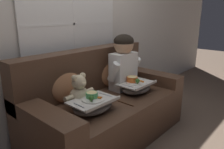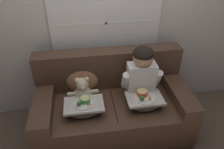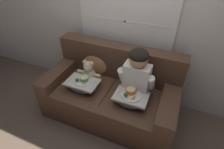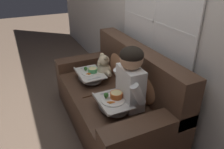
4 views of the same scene
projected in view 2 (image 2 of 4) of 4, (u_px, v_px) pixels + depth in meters
name	position (u px, v px, depth m)	size (l,w,h in m)	color
ground_plane	(113.00, 129.00, 2.89)	(14.00, 14.00, 0.00)	brown
wall_back_with_window	(106.00, 18.00, 2.64)	(8.00, 0.08, 2.60)	beige
couch	(112.00, 106.00, 2.75)	(1.83, 0.93, 0.98)	#4C3323
throw_pillow_behind_child	(136.00, 73.00, 2.78)	(0.41, 0.20, 0.43)	#B2754C
throw_pillow_behind_teddy	(82.00, 78.00, 2.69)	(0.42, 0.20, 0.43)	#B2754C
child_figure	(142.00, 70.00, 2.51)	(0.47, 0.24, 0.67)	white
teddy_bear	(83.00, 92.00, 2.55)	(0.36, 0.25, 0.34)	beige
lap_tray_child	(144.00, 101.00, 2.52)	(0.42, 0.30, 0.19)	slate
lap_tray_teddy	(84.00, 107.00, 2.43)	(0.44, 0.31, 0.19)	slate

